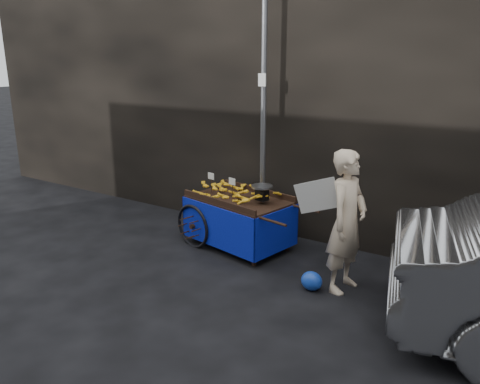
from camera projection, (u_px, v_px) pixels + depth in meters
The scene contains 6 objects.
ground at pixel (195, 262), 6.43m from camera, with size 80.00×80.00×0.00m, color black.
building_wall at pixel (309, 70), 7.63m from camera, with size 13.50×2.00×5.00m.
street_pole at pixel (263, 108), 6.77m from camera, with size 0.12×0.10×4.00m.
banana_cart at pixel (237, 203), 6.82m from camera, with size 2.12×1.25×1.08m.
vendor at pixel (347, 222), 5.47m from camera, with size 0.87×0.67×1.71m.
plastic_bag at pixel (312, 281), 5.62m from camera, with size 0.26×0.21×0.24m, color #173CAD.
Camera 1 is at (3.72, -4.64, 2.71)m, focal length 35.00 mm.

